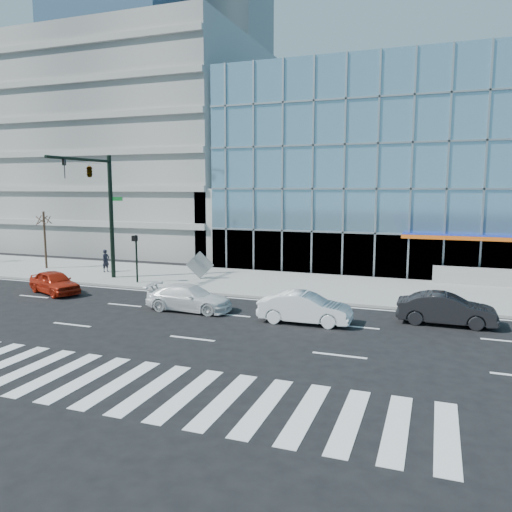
# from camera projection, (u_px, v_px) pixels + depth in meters

# --- Properties ---
(ground) EXTENTS (160.00, 160.00, 0.00)m
(ground) POSITION_uv_depth(u_px,v_px,m) (231.00, 315.00, 23.95)
(ground) COLOR black
(ground) RESTS_ON ground
(sidewalk) EXTENTS (120.00, 8.00, 0.15)m
(sidewalk) POSITION_uv_depth(u_px,v_px,m) (280.00, 284.00, 31.38)
(sidewalk) COLOR gray
(sidewalk) RESTS_ON ground
(theatre_building) EXTENTS (42.00, 26.00, 15.00)m
(theatre_building) POSITION_uv_depth(u_px,v_px,m) (501.00, 171.00, 42.38)
(theatre_building) COLOR #73A3C0
(theatre_building) RESTS_ON ground
(parking_garage) EXTENTS (24.00, 24.00, 20.00)m
(parking_garage) POSITION_uv_depth(u_px,v_px,m) (153.00, 151.00, 53.57)
(parking_garage) COLOR gray
(parking_garage) RESTS_ON ground
(ramp_block) EXTENTS (6.00, 8.00, 6.00)m
(ramp_block) POSITION_uv_depth(u_px,v_px,m) (248.00, 224.00, 42.33)
(ramp_block) COLOR gray
(ramp_block) RESTS_ON ground
(tower_far_west) EXTENTS (16.00, 16.00, 76.00)m
(tower_far_west) POSITION_uv_depth(u_px,v_px,m) (137.00, 3.00, 87.00)
(tower_far_west) COLOR slate
(tower_far_west) RESTS_ON ground
(tower_far_mid) EXTENTS (13.00, 13.00, 60.00)m
(tower_far_mid) POSITION_uv_depth(u_px,v_px,m) (86.00, 66.00, 99.10)
(tower_far_mid) COLOR slate
(tower_far_mid) RESTS_ON ground
(tower_backdrop) EXTENTS (14.00, 14.00, 48.00)m
(tower_backdrop) POSITION_uv_depth(u_px,v_px,m) (228.00, 94.00, 96.01)
(tower_backdrop) COLOR gray
(tower_backdrop) RESTS_ON ground
(traffic_signal) EXTENTS (1.14, 5.74, 8.00)m
(traffic_signal) POSITION_uv_depth(u_px,v_px,m) (96.00, 186.00, 31.09)
(traffic_signal) COLOR black
(traffic_signal) RESTS_ON sidewalk
(ped_signal_post) EXTENTS (0.30, 0.33, 3.00)m
(ped_signal_post) POSITION_uv_depth(u_px,v_px,m) (136.00, 251.00, 31.14)
(ped_signal_post) COLOR black
(ped_signal_post) RESTS_ON sidewalk
(street_tree_near) EXTENTS (1.10, 1.10, 4.23)m
(street_tree_near) POSITION_uv_depth(u_px,v_px,m) (44.00, 219.00, 36.52)
(street_tree_near) COLOR #332319
(street_tree_near) RESTS_ON sidewalk
(white_suv) EXTENTS (4.41, 1.82, 1.28)m
(white_suv) POSITION_uv_depth(u_px,v_px,m) (189.00, 298.00, 24.80)
(white_suv) COLOR white
(white_suv) RESTS_ON ground
(white_sedan) EXTENTS (4.22, 1.55, 1.38)m
(white_sedan) POSITION_uv_depth(u_px,v_px,m) (305.00, 308.00, 22.50)
(white_sedan) COLOR white
(white_sedan) RESTS_ON ground
(dark_sedan) EXTENTS (4.25, 1.49, 1.40)m
(dark_sedan) POSITION_uv_depth(u_px,v_px,m) (446.00, 309.00, 22.24)
(dark_sedan) COLOR black
(dark_sedan) RESTS_ON ground
(red_sedan) EXTENTS (4.17, 2.91, 1.32)m
(red_sedan) POSITION_uv_depth(u_px,v_px,m) (54.00, 282.00, 28.75)
(red_sedan) COLOR #AA210D
(red_sedan) RESTS_ON ground
(pedestrian) EXTENTS (0.50, 0.65, 1.59)m
(pedestrian) POSITION_uv_depth(u_px,v_px,m) (106.00, 261.00, 35.28)
(pedestrian) COLOR black
(pedestrian) RESTS_ON sidewalk
(tilted_panel) EXTENTS (1.74, 0.70, 1.84)m
(tilted_panel) POSITION_uv_depth(u_px,v_px,m) (200.00, 265.00, 32.54)
(tilted_panel) COLOR gray
(tilted_panel) RESTS_ON sidewalk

